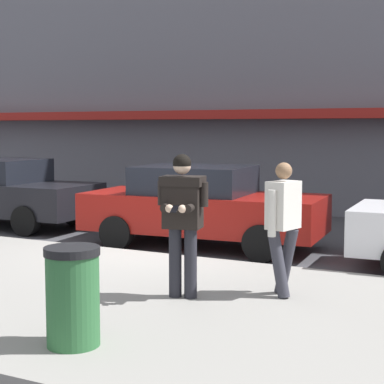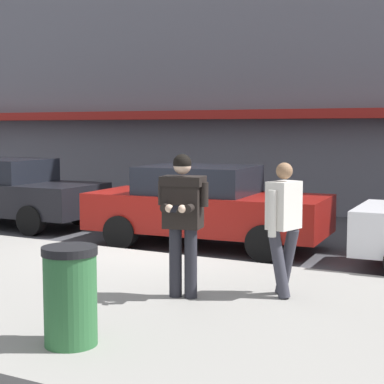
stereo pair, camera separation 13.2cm
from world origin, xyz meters
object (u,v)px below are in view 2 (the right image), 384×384
object	(u,v)px
trash_bin	(70,296)
parked_sedan_mid	(205,206)
parked_sedan_near	(7,191)
man_texting_on_phone	(183,210)
pedestrian_in_light_coat	(284,220)

from	to	relation	value
trash_bin	parked_sedan_mid	bearing A→B (deg)	104.39
parked_sedan_near	parked_sedan_mid	xyz separation A→B (m)	(5.27, -0.24, 0.00)
parked_sedan_near	parked_sedan_mid	size ratio (longest dim) A/B	0.98
parked_sedan_near	parked_sedan_mid	world-z (taller)	same
parked_sedan_near	trash_bin	size ratio (longest dim) A/B	4.64
parked_sedan_near	trash_bin	xyz separation A→B (m)	(6.78, -6.13, -0.16)
man_texting_on_phone	parked_sedan_mid	bearing A→B (deg)	113.07
parked_sedan_near	pedestrian_in_light_coat	xyz separation A→B (m)	(7.98, -3.41, 0.32)
man_texting_on_phone	trash_bin	xyz separation A→B (m)	(-0.12, -2.06, -0.62)
parked_sedan_mid	man_texting_on_phone	xyz separation A→B (m)	(1.63, -3.82, 0.46)
man_texting_on_phone	pedestrian_in_light_coat	distance (m)	1.28
parked_sedan_mid	trash_bin	size ratio (longest dim) A/B	4.72
parked_sedan_mid	man_texting_on_phone	bearing A→B (deg)	-66.93
parked_sedan_mid	pedestrian_in_light_coat	xyz separation A→B (m)	(2.71, -3.17, 0.32)
man_texting_on_phone	pedestrian_in_light_coat	world-z (taller)	man_texting_on_phone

